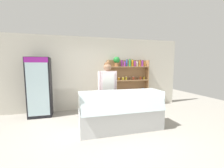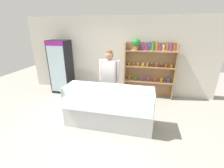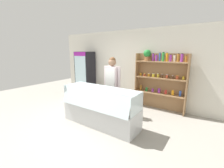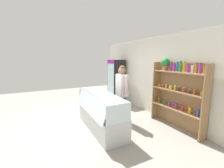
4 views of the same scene
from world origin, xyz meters
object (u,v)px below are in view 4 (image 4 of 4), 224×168
object	(u,v)px
drinks_fridge	(116,81)
shelving_unit	(177,89)
shop_clerk	(122,89)
deli_display_case	(100,117)

from	to	relation	value
drinks_fridge	shelving_unit	bearing A→B (deg)	5.01
shop_clerk	deli_display_case	bearing A→B (deg)	-78.31
shelving_unit	shop_clerk	size ratio (longest dim) A/B	1.12
deli_display_case	shop_clerk	xyz separation A→B (m)	(-0.16, 0.79, 0.74)
shelving_unit	shop_clerk	world-z (taller)	shelving_unit
drinks_fridge	deli_display_case	world-z (taller)	drinks_fridge
drinks_fridge	deli_display_case	bearing A→B (deg)	-37.59
shop_clerk	shelving_unit	bearing A→B (deg)	47.61
deli_display_case	shop_clerk	size ratio (longest dim) A/B	1.21
deli_display_case	shop_clerk	bearing A→B (deg)	101.69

